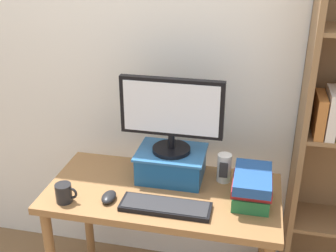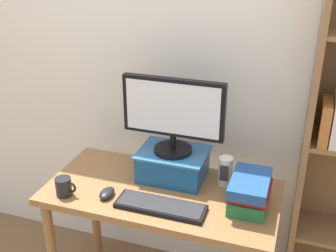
% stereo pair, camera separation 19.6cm
% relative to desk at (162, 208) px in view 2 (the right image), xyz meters
% --- Properties ---
extents(back_wall, '(7.00, 0.08, 2.60)m').
position_rel_desk_xyz_m(back_wall, '(0.00, 0.46, 0.65)').
color(back_wall, silver).
rests_on(back_wall, ground_plane).
extents(desk, '(1.14, 0.56, 0.76)m').
position_rel_desk_xyz_m(desk, '(0.00, 0.00, 0.00)').
color(desk, olive).
rests_on(desk, ground_plane).
extents(riser_box, '(0.34, 0.26, 0.15)m').
position_rel_desk_xyz_m(riser_box, '(0.01, 0.13, 0.19)').
color(riser_box, '#195189').
rests_on(riser_box, desk).
extents(computer_monitor, '(0.50, 0.19, 0.38)m').
position_rel_desk_xyz_m(computer_monitor, '(0.01, 0.13, 0.47)').
color(computer_monitor, black).
rests_on(computer_monitor, riser_box).
extents(keyboard, '(0.42, 0.13, 0.02)m').
position_rel_desk_xyz_m(keyboard, '(0.05, -0.15, 0.12)').
color(keyboard, black).
rests_on(keyboard, desk).
extents(computer_mouse, '(0.06, 0.10, 0.04)m').
position_rel_desk_xyz_m(computer_mouse, '(-0.23, -0.14, 0.13)').
color(computer_mouse, black).
rests_on(computer_mouse, desk).
extents(book_stack, '(0.18, 0.26, 0.15)m').
position_rel_desk_xyz_m(book_stack, '(0.42, -0.01, 0.19)').
color(book_stack, '#236B38').
rests_on(book_stack, desk).
extents(coffee_mug, '(0.11, 0.08, 0.09)m').
position_rel_desk_xyz_m(coffee_mug, '(-0.43, -0.19, 0.16)').
color(coffee_mug, black).
rests_on(coffee_mug, desk).
extents(desk_speaker, '(0.07, 0.07, 0.15)m').
position_rel_desk_xyz_m(desk_speaker, '(0.28, 0.15, 0.18)').
color(desk_speaker, silver).
rests_on(desk_speaker, desk).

